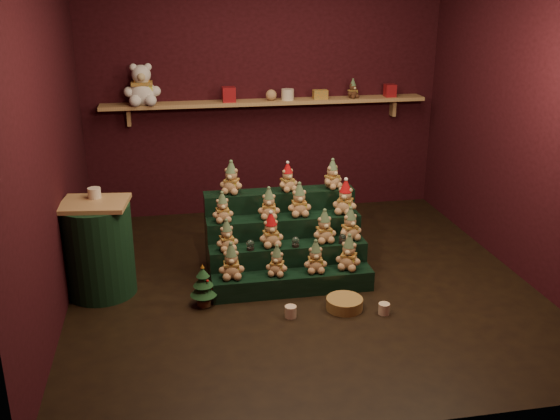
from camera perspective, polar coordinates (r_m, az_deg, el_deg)
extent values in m
plane|color=black|center=(5.64, 1.94, -6.65)|extent=(4.00, 4.00, 0.00)
cube|color=black|center=(7.15, -1.47, 10.87)|extent=(4.00, 0.10, 2.80)
cube|color=black|center=(3.27, 9.85, -0.33)|extent=(4.00, 0.10, 2.80)
cube|color=black|center=(5.14, -20.94, 6.02)|extent=(0.10, 4.00, 2.80)
cube|color=black|center=(5.95, 21.97, 7.63)|extent=(0.10, 4.00, 2.80)
cube|color=tan|center=(6.99, -1.23, 9.84)|extent=(3.60, 0.26, 0.04)
cube|color=tan|center=(7.01, -13.65, 8.31)|extent=(0.04, 0.12, 0.20)
cube|color=tan|center=(7.46, 10.28, 9.23)|extent=(0.04, 0.12, 0.20)
cube|color=black|center=(5.43, 1.19, -6.68)|extent=(1.40, 0.22, 0.18)
cube|color=black|center=(5.58, 0.75, -4.87)|extent=(1.40, 0.22, 0.36)
cube|color=black|center=(5.74, 0.33, -3.15)|extent=(1.40, 0.22, 0.54)
cube|color=black|center=(5.91, -0.07, -1.53)|extent=(1.40, 0.22, 0.72)
cylinder|color=black|center=(5.40, -2.72, -3.54)|extent=(0.06, 0.06, 0.03)
sphere|color=white|center=(5.38, -2.73, -3.10)|extent=(0.07, 0.07, 0.07)
cylinder|color=black|center=(5.46, 1.43, -3.24)|extent=(0.06, 0.06, 0.03)
sphere|color=white|center=(5.44, 1.43, -2.81)|extent=(0.07, 0.07, 0.07)
cylinder|color=black|center=(5.56, 5.71, -2.92)|extent=(0.06, 0.06, 0.02)
sphere|color=white|center=(5.54, 5.72, -2.51)|extent=(0.07, 0.07, 0.07)
cube|color=tan|center=(5.37, -16.65, 0.55)|extent=(0.60, 0.52, 0.04)
cylinder|color=black|center=(5.52, -16.23, -3.54)|extent=(0.58, 0.58, 0.80)
cylinder|color=beige|center=(5.45, -16.61, 1.51)|extent=(0.11, 0.11, 0.09)
cylinder|color=#4B311B|center=(5.28, -6.96, -8.38)|extent=(0.11, 0.11, 0.06)
cone|color=#163C1F|center=(5.23, -7.02, -7.14)|extent=(0.22, 0.22, 0.11)
cone|color=#163C1F|center=(5.19, -7.05, -6.38)|extent=(0.17, 0.17, 0.10)
cone|color=#163C1F|center=(5.16, -7.09, -5.66)|extent=(0.11, 0.11, 0.08)
cone|color=gold|center=(5.14, -7.11, -5.10)|extent=(0.03, 0.03, 0.03)
cylinder|color=beige|center=(5.07, 0.98, -9.27)|extent=(0.10, 0.10, 0.10)
cylinder|color=beige|center=(5.18, 9.49, -8.89)|extent=(0.09, 0.09, 0.09)
cylinder|color=olive|center=(5.21, 5.91, -8.50)|extent=(0.35, 0.35, 0.09)
cube|color=#A51920|center=(6.90, -4.71, 10.49)|extent=(0.14, 0.14, 0.16)
cylinder|color=beige|center=(7.00, 0.70, 10.52)|extent=(0.14, 0.14, 0.12)
cube|color=#A51920|center=(7.31, 10.02, 10.71)|extent=(0.12, 0.12, 0.14)
sphere|color=tan|center=(6.96, -0.81, 10.47)|extent=(0.12, 0.12, 0.12)
cube|color=orange|center=(7.08, 3.70, 10.50)|extent=(0.16, 0.10, 0.10)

